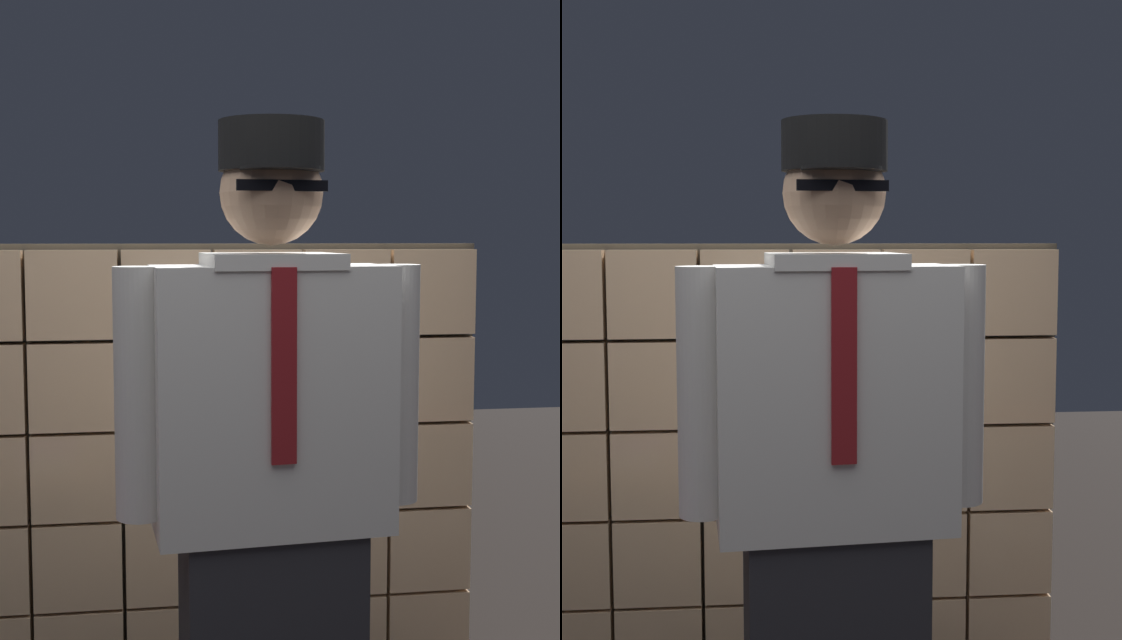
{
  "view_description": "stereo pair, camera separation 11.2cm",
  "coord_description": "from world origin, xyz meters",
  "views": [
    {
      "loc": [
        -0.05,
        -1.68,
        1.56
      ],
      "look_at": [
        0.24,
        0.32,
        1.37
      ],
      "focal_mm": 50.51,
      "sensor_mm": 36.0,
      "label": 1
    },
    {
      "loc": [
        0.06,
        -1.69,
        1.56
      ],
      "look_at": [
        0.24,
        0.32,
        1.37
      ],
      "focal_mm": 50.51,
      "sensor_mm": 36.0,
      "label": 2
    }
  ],
  "objects": [
    {
      "name": "glass_block_wall",
      "position": [
        0.0,
        1.35,
        0.76
      ],
      "size": [
        2.17,
        0.1,
        1.56
      ],
      "color": "#E0B78C",
      "rests_on": "ground"
    },
    {
      "name": "standing_person",
      "position": [
        0.22,
        0.37,
        0.95
      ],
      "size": [
        0.73,
        0.33,
        1.82
      ],
      "rotation": [
        0.0,
        0.0,
        0.09
      ],
      "color": "#28282D",
      "rests_on": "ground"
    }
  ]
}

